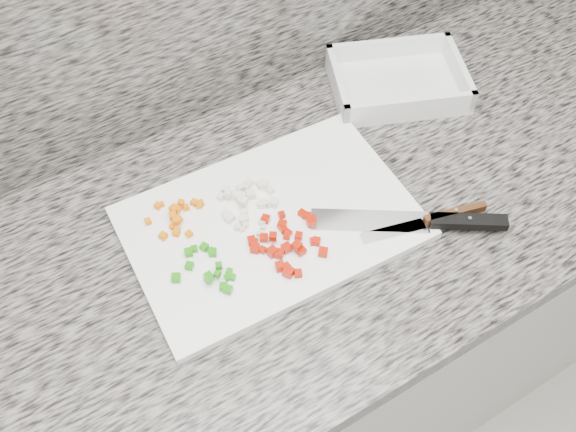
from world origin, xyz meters
name	(u,v)px	position (x,y,z in m)	size (l,w,h in m)	color
cabinet	(259,360)	(0.00, 1.44, 0.43)	(3.92, 0.62, 0.86)	silver
countertop	(249,248)	(0.00, 1.44, 0.88)	(3.96, 0.64, 0.04)	slate
cutting_board	(271,223)	(0.05, 1.45, 0.91)	(0.46, 0.30, 0.02)	white
carrot_pile	(176,216)	(-0.08, 1.53, 0.92)	(0.10, 0.09, 0.02)	#DC6804
onion_pile	(248,198)	(0.03, 1.50, 0.92)	(0.10, 0.08, 0.02)	silver
green_pepper_pile	(208,268)	(-0.08, 1.41, 0.92)	(0.09, 0.11, 0.02)	#1D800B
red_pepper_pile	(286,244)	(0.04, 1.39, 0.92)	(0.12, 0.13, 0.02)	#A71202
garlic_pile	(249,228)	(0.01, 1.45, 0.92)	(0.05, 0.04, 0.01)	beige
chef_knife	(434,221)	(0.27, 1.31, 0.92)	(0.28, 0.20, 0.02)	silver
paring_knife	(439,218)	(0.28, 1.31, 0.92)	(0.21, 0.07, 0.02)	silver
tray	(398,82)	(0.42, 1.60, 0.92)	(0.30, 0.26, 0.05)	silver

